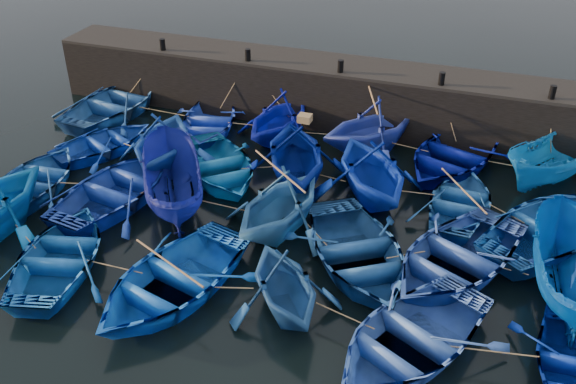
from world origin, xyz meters
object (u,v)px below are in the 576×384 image
(boat_8, at_px, (219,166))
(wooden_crate, at_px, (305,118))
(boat_0, at_px, (115,102))
(boat_13, at_px, (35,180))

(boat_8, relative_size, wooden_crate, 10.88)
(boat_0, xyz_separation_m, boat_8, (6.58, -3.55, -0.07))
(boat_8, xyz_separation_m, boat_13, (-5.75, -3.04, -0.03))
(boat_0, bearing_deg, boat_13, 104.86)
(boat_0, bearing_deg, wooden_crate, 170.29)
(boat_8, relative_size, boat_13, 1.06)
(boat_0, relative_size, boat_13, 1.21)
(boat_13, xyz_separation_m, wooden_crate, (8.87, 3.55, 2.19))
(boat_8, height_order, boat_13, boat_8)
(boat_8, bearing_deg, boat_13, 165.90)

